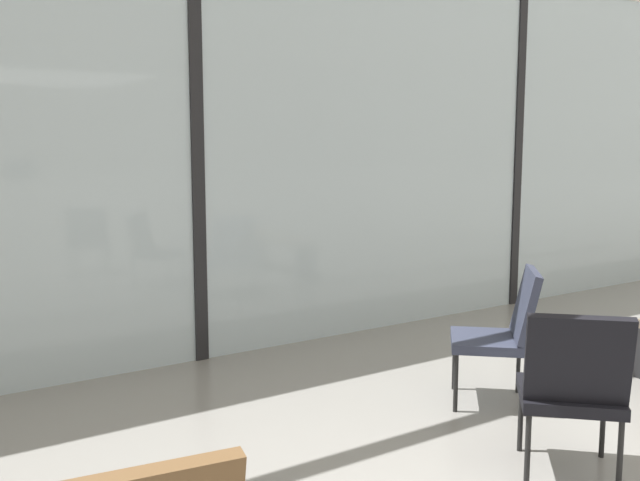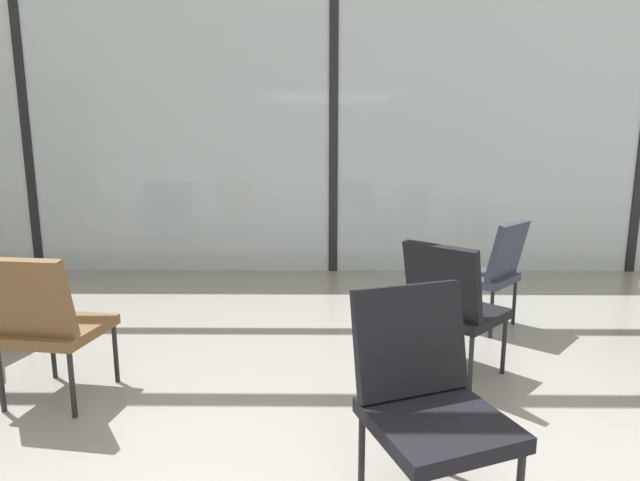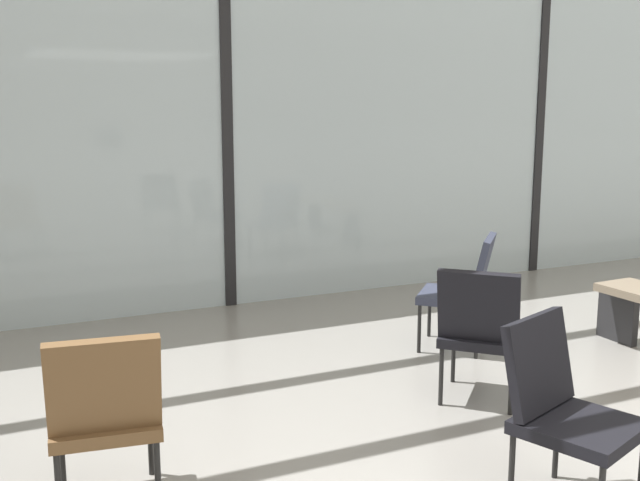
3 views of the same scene
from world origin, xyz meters
name	(u,v)px [view 2 (image 2 of 3)]	position (x,y,z in m)	size (l,w,h in m)	color
glass_curtain_wall	(333,132)	(0.00, 5.20, 1.61)	(14.00, 0.08, 3.23)	silver
window_mullion_0	(28,132)	(-3.50, 5.20, 1.61)	(0.10, 0.12, 3.23)	black
window_mullion_1	(333,132)	(0.00, 5.20, 1.61)	(0.10, 0.12, 3.23)	black
parked_airplane	(249,125)	(-1.70, 10.16, 1.94)	(14.22, 3.88, 3.88)	silver
lounge_chair_0	(426,389)	(0.29, 1.18, 0.49)	(0.63, 0.66, 0.87)	black
lounge_chair_1	(491,267)	(1.22, 3.24, 0.49)	(0.71, 0.71, 0.87)	#33384C
lounge_chair_3	(452,302)	(0.68, 2.32, 0.49)	(0.71, 0.71, 0.87)	black
lounge_chair_4	(46,319)	(-1.62, 1.97, 0.49)	(0.55, 0.59, 0.87)	brown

